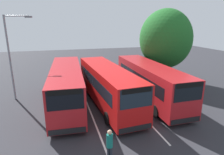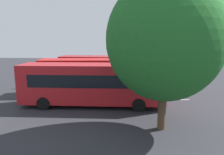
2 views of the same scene
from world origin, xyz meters
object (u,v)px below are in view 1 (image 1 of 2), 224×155
object	(u,v)px
pedestrian	(110,143)
bus_center_left	(108,84)
bus_far_left	(67,85)
depot_tree	(165,39)
bus_center_right	(150,81)
street_lamp	(12,53)

from	to	relation	value
pedestrian	bus_center_left	bearing A→B (deg)	35.35
bus_far_left	depot_tree	distance (m)	12.28
bus_far_left	bus_center_left	xyz separation A→B (m)	(0.81, 3.33, 0.00)
bus_center_right	depot_tree	size ratio (longest dim) A/B	1.30
bus_center_right	bus_center_left	bearing A→B (deg)	-89.69
pedestrian	depot_tree	size ratio (longest dim) A/B	0.22
bus_far_left	street_lamp	bearing A→B (deg)	-115.74
depot_tree	bus_center_right	bearing A→B (deg)	-41.01
bus_far_left	pedestrian	xyz separation A→B (m)	(7.88, 1.65, -0.68)
bus_center_right	depot_tree	world-z (taller)	depot_tree
street_lamp	depot_tree	distance (m)	15.66
street_lamp	bus_far_left	bearing A→B (deg)	-10.50
pedestrian	street_lamp	size ratio (longest dim) A/B	0.24
street_lamp	depot_tree	size ratio (longest dim) A/B	0.89
bus_far_left	bus_center_right	distance (m)	7.29
bus_center_left	pedestrian	distance (m)	7.29
depot_tree	pedestrian	bearing A→B (deg)	-39.31
bus_center_right	street_lamp	distance (m)	12.29
bus_far_left	bus_center_left	size ratio (longest dim) A/B	1.00
pedestrian	depot_tree	world-z (taller)	depot_tree
bus_center_left	bus_center_right	size ratio (longest dim) A/B	1.01
bus_far_left	bus_center_left	bearing A→B (deg)	79.36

